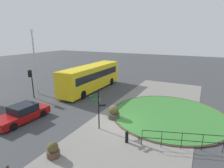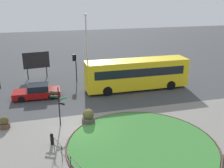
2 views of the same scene
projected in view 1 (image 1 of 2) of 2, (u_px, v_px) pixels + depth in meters
ground at (117, 123)px, 15.16m from camera, size 120.00×120.00×0.00m
sidewalk_paving at (138, 128)px, 14.35m from camera, size 32.00×8.32×0.02m
grass_island at (168, 114)px, 16.81m from camera, size 10.18×10.18×0.10m
grass_kerb_ring at (168, 114)px, 16.81m from camera, size 10.49×10.49×0.11m
signpost_directional at (98, 106)px, 13.79m from camera, size 1.29×0.80×3.23m
bollard_foreground at (127, 137)px, 12.32m from camera, size 0.22×0.22×0.87m
railing_grass_edge at (182, 139)px, 11.52m from camera, size 1.66×4.78×1.16m
bus_yellow at (92, 77)px, 24.20m from camera, size 11.18×2.54×3.29m
car_far_lane at (22, 114)px, 15.50m from camera, size 4.64×2.03×1.40m
traffic_light_far at (31, 78)px, 20.55m from camera, size 0.48×0.32×3.37m
lamppost_tall at (35, 61)px, 21.89m from camera, size 0.32×0.32×7.82m
planter_near_signpost at (114, 113)px, 15.97m from camera, size 1.05×1.05×1.22m
planter_kerbside at (53, 150)px, 10.85m from camera, size 0.78×0.78×0.98m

